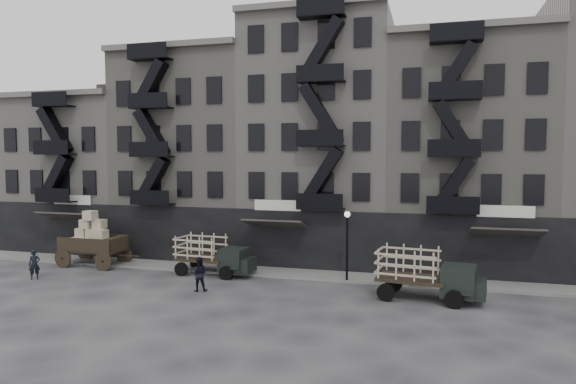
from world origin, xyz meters
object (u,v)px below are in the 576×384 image
(stake_truck_east, at_px, (426,271))
(pedestrian_west, at_px, (34,265))
(wagon, at_px, (92,235))
(stake_truck_west, at_px, (213,252))
(pedestrian_mid, at_px, (199,274))

(stake_truck_east, height_order, pedestrian_west, stake_truck_east)
(wagon, xyz_separation_m, pedestrian_west, (-0.91, -4.34, -1.26))
(stake_truck_west, relative_size, pedestrian_mid, 2.65)
(wagon, relative_size, pedestrian_west, 2.51)
(stake_truck_west, xyz_separation_m, stake_truck_east, (13.14, -2.32, 0.12))
(stake_truck_east, relative_size, pedestrian_west, 3.12)
(wagon, xyz_separation_m, stake_truck_east, (22.30, -2.62, -0.60))
(stake_truck_east, bearing_deg, pedestrian_mid, -165.43)
(stake_truck_west, distance_m, pedestrian_west, 10.86)
(pedestrian_west, bearing_deg, wagon, 37.05)
(pedestrian_west, height_order, pedestrian_mid, pedestrian_mid)
(stake_truck_west, bearing_deg, wagon, -177.81)
(stake_truck_west, bearing_deg, stake_truck_east, -5.94)
(stake_truck_west, height_order, stake_truck_east, stake_truck_east)
(stake_truck_west, height_order, pedestrian_west, stake_truck_west)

